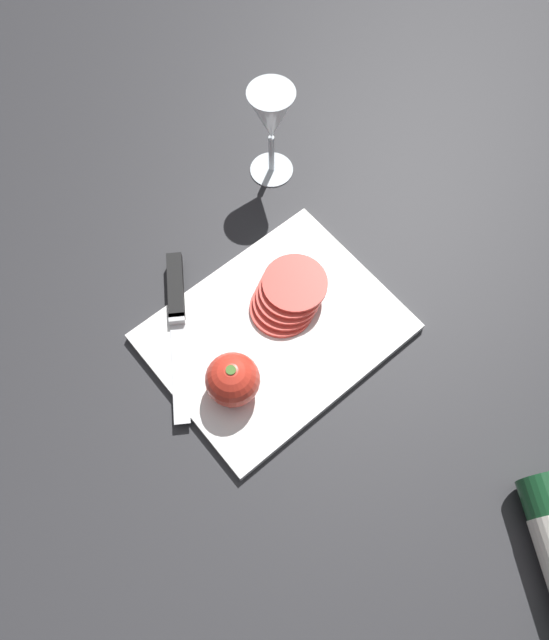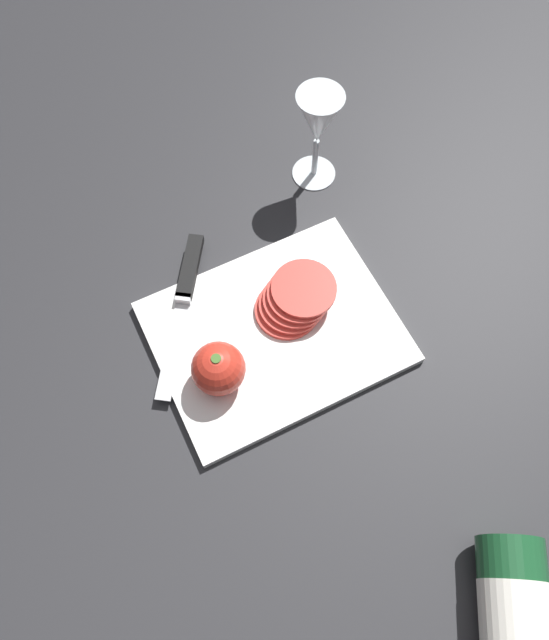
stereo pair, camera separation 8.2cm
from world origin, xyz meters
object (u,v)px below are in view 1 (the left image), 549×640
whole_tomato (233,380)px  knife (176,302)px  wine_glass (271,119)px  tomato_slice_stack_near (288,296)px

whole_tomato → knife: (0.02, 0.15, -0.03)m
wine_glass → knife: wine_glass is taller
wine_glass → knife: 0.29m
whole_tomato → knife: 0.15m
tomato_slice_stack_near → wine_glass: bearing=55.7°
wine_glass → tomato_slice_stack_near: (-0.14, -0.20, -0.08)m
knife → wine_glass: bearing=145.4°
wine_glass → tomato_slice_stack_near: 0.25m
whole_tomato → tomato_slice_stack_near: (0.14, 0.05, -0.02)m
knife → tomato_slice_stack_near: size_ratio=1.85×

